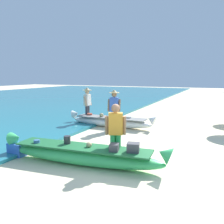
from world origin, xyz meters
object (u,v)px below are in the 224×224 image
at_px(boat_white_midground, 111,121).
at_px(person_tourist_customer, 116,131).
at_px(boat_green_foreground, 83,154).
at_px(cooler_box, 17,150).
at_px(person_vendor_hatted, 114,107).
at_px(person_vendor_assistant, 87,103).

xyz_separation_m(boat_white_midground, person_tourist_customer, (2.10, -4.18, 0.66)).
bearing_deg(boat_white_midground, boat_green_foreground, -73.92).
relative_size(boat_white_midground, person_tourist_customer, 2.57).
xyz_separation_m(boat_white_midground, cooler_box, (-0.80, -4.74, -0.07)).
bearing_deg(boat_white_midground, person_vendor_hatted, -50.98).
distance_m(boat_green_foreground, cooler_box, 2.12).
height_order(boat_green_foreground, person_vendor_hatted, person_vendor_hatted).
bearing_deg(person_vendor_hatted, boat_white_midground, 129.02).
xyz_separation_m(boat_green_foreground, boat_white_midground, (-1.30, 4.52, -0.02)).
bearing_deg(person_vendor_assistant, person_vendor_hatted, -22.63).
bearing_deg(cooler_box, person_vendor_assistant, 98.37).
bearing_deg(cooler_box, person_vendor_hatted, 76.51).
bearing_deg(person_vendor_assistant, person_tourist_customer, -52.06).
relative_size(person_vendor_hatted, cooler_box, 3.39).
height_order(boat_white_midground, person_tourist_customer, person_tourist_customer).
xyz_separation_m(person_tourist_customer, person_vendor_assistant, (-3.46, 4.44, 0.10)).
distance_m(person_vendor_hatted, cooler_box, 4.51).
height_order(boat_white_midground, person_vendor_hatted, person_vendor_hatted).
xyz_separation_m(boat_green_foreground, cooler_box, (-2.11, -0.22, -0.09)).
bearing_deg(cooler_box, boat_white_midground, 82.32).
relative_size(boat_green_foreground, person_vendor_hatted, 2.73).
relative_size(boat_white_midground, cooler_box, 8.13).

